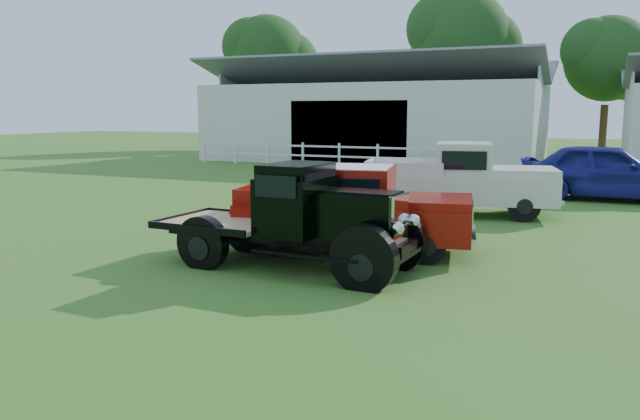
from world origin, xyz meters
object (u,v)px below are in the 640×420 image
at_px(white_pickup, 459,179).
at_px(misc_car_blue, 608,171).
at_px(vintage_flatbed, 292,216).
at_px(red_pickup, 354,209).

bearing_deg(white_pickup, misc_car_blue, 39.77).
relative_size(vintage_flatbed, misc_car_blue, 0.90).
height_order(vintage_flatbed, misc_car_blue, vintage_flatbed).
bearing_deg(misc_car_blue, vintage_flatbed, 156.52).
xyz_separation_m(vintage_flatbed, red_pickup, (0.54, 1.67, -0.07)).
bearing_deg(white_pickup, red_pickup, -112.38).
bearing_deg(red_pickup, white_pickup, 68.75).
relative_size(red_pickup, misc_car_blue, 0.90).
bearing_deg(misc_car_blue, white_pickup, 142.28).
xyz_separation_m(red_pickup, white_pickup, (1.00, 5.36, 0.09)).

